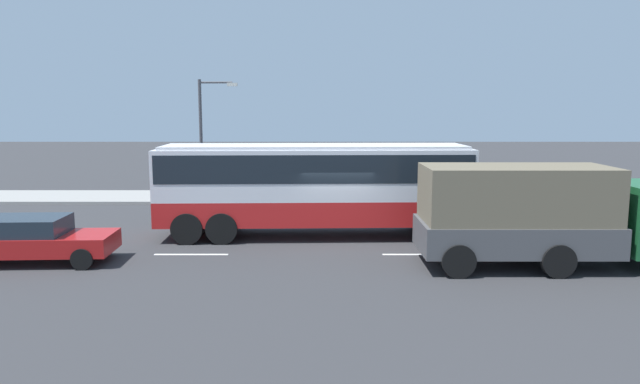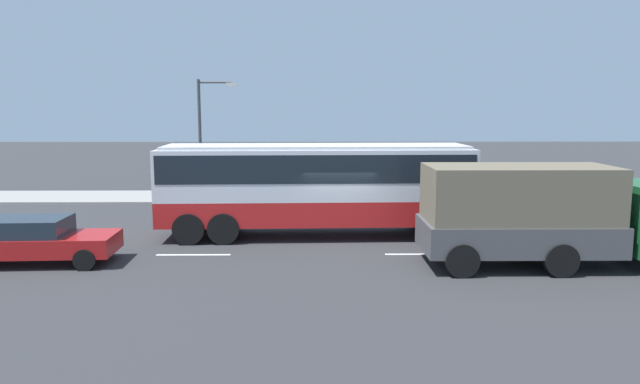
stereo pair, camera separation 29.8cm
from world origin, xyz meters
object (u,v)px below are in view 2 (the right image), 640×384
(coach_bus, at_px, (316,180))
(pedestrian_near_curb, at_px, (384,181))
(street_lamp, at_px, (205,130))
(cargo_truck, at_px, (548,212))
(car_red_compact, at_px, (31,239))

(coach_bus, height_order, pedestrian_near_curb, coach_bus)
(coach_bus, height_order, street_lamp, street_lamp)
(cargo_truck, distance_m, car_red_compact, 15.58)
(pedestrian_near_curb, bearing_deg, car_red_compact, -48.77)
(car_red_compact, bearing_deg, street_lamp, 71.69)
(coach_bus, relative_size, pedestrian_near_curb, 7.22)
(coach_bus, height_order, car_red_compact, coach_bus)
(car_red_compact, distance_m, street_lamp, 12.29)
(car_red_compact, height_order, pedestrian_near_curb, pedestrian_near_curb)
(coach_bus, xyz_separation_m, street_lamp, (-5.45, 7.75, 1.54))
(cargo_truck, bearing_deg, coach_bus, 148.88)
(cargo_truck, relative_size, car_red_compact, 1.60)
(car_red_compact, xyz_separation_m, street_lamp, (3.22, 11.50, 2.87))
(coach_bus, distance_m, street_lamp, 9.59)
(pedestrian_near_curb, distance_m, street_lamp, 9.28)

